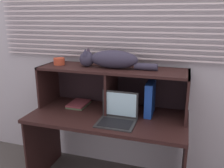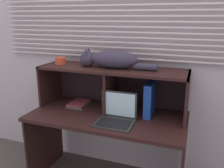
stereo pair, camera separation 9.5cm
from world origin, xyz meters
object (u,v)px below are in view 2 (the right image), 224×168
Objects in this scene: cat at (110,59)px; laptop at (116,116)px; binder_upright at (150,99)px; small_basket at (60,61)px; book_stack at (79,103)px.

laptop is at bearing -59.57° from cat.
cat is 0.49m from binder_upright.
small_basket is (-0.88, 0.00, 0.28)m from binder_upright.
binder_upright is 2.83× the size of small_basket.
binder_upright is at bearing -0.00° from cat.
cat is 2.41× the size of binder_upright.
cat reaches higher than book_stack.
laptop reaches higher than book_stack.
book_stack is at bearing 152.41° from laptop.
cat is 0.51m from small_basket.
laptop is 1.27× the size of book_stack.
laptop is 0.52m from book_stack.
small_basket is at bearing 180.00° from binder_upright.
binder_upright reaches higher than laptop.
book_stack is 0.45m from small_basket.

